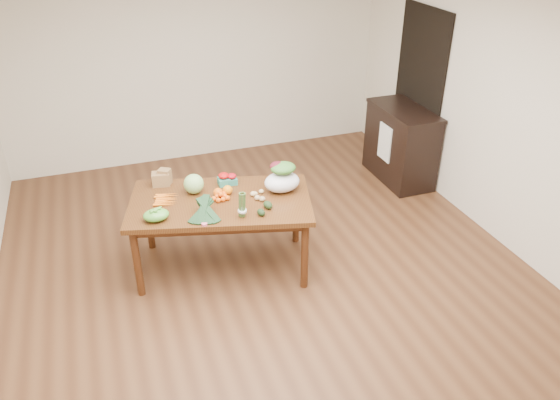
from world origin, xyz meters
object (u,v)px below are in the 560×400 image
object	(u,v)px
paper_bag	(161,178)
cabbage	(194,184)
dining_table	(222,234)
cabinet	(401,144)
mandarin_cluster	(221,196)
asparagus_bundle	(242,205)
kale_bunch	(204,211)
salad_bag	(282,178)

from	to	relation	value
paper_bag	cabbage	bearing A→B (deg)	-44.08
dining_table	cabinet	bearing A→B (deg)	38.10
mandarin_cluster	asparagus_bundle	bearing A→B (deg)	-74.90
cabbage	mandarin_cluster	bearing A→B (deg)	-44.50
kale_bunch	cabbage	bearing A→B (deg)	103.71
kale_bunch	salad_bag	bearing A→B (deg)	32.89
salad_bag	dining_table	bearing A→B (deg)	177.70
salad_bag	paper_bag	bearing A→B (deg)	154.84
paper_bag	mandarin_cluster	size ratio (longest dim) A/B	1.24
mandarin_cluster	salad_bag	xyz separation A→B (m)	(0.59, -0.03, 0.09)
paper_bag	mandarin_cluster	xyz separation A→B (m)	(0.48, -0.47, -0.04)
paper_bag	cabbage	xyz separation A→B (m)	(0.27, -0.26, 0.02)
cabinet	salad_bag	size ratio (longest dim) A/B	2.98
cabbage	mandarin_cluster	xyz separation A→B (m)	(0.21, -0.21, -0.06)
cabinet	paper_bag	bearing A→B (deg)	-168.39
paper_bag	kale_bunch	size ratio (longest dim) A/B	0.56
paper_bag	cabinet	bearing A→B (deg)	11.61
mandarin_cluster	salad_bag	size ratio (longest dim) A/B	0.53
mandarin_cluster	kale_bunch	distance (m)	0.37
dining_table	mandarin_cluster	distance (m)	0.41
kale_bunch	asparagus_bundle	size ratio (longest dim) A/B	1.60
dining_table	asparagus_bundle	xyz separation A→B (m)	(0.11, -0.36, 0.50)
dining_table	paper_bag	distance (m)	0.81
kale_bunch	mandarin_cluster	bearing A→B (deg)	68.34
cabbage	salad_bag	xyz separation A→B (m)	(0.80, -0.24, 0.04)
mandarin_cluster	paper_bag	bearing A→B (deg)	135.74
cabinet	salad_bag	xyz separation A→B (m)	(-1.99, -1.13, 0.41)
cabinet	paper_bag	distance (m)	3.14
dining_table	cabinet	size ratio (longest dim) A/B	1.64
paper_bag	asparagus_bundle	world-z (taller)	asparagus_bundle
cabinet	asparagus_bundle	bearing A→B (deg)	-149.35
cabinet	cabbage	world-z (taller)	same
salad_bag	kale_bunch	bearing A→B (deg)	-162.08
paper_bag	kale_bunch	distance (m)	0.81
dining_table	cabbage	bearing A→B (deg)	147.30
mandarin_cluster	salad_bag	distance (m)	0.60
salad_bag	asparagus_bundle	bearing A→B (deg)	-145.39
cabbage	mandarin_cluster	distance (m)	0.30
asparagus_bundle	salad_bag	world-z (taller)	salad_bag
paper_bag	asparagus_bundle	size ratio (longest dim) A/B	0.89
paper_bag	salad_bag	xyz separation A→B (m)	(1.07, -0.50, 0.05)
cabbage	paper_bag	bearing A→B (deg)	135.92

